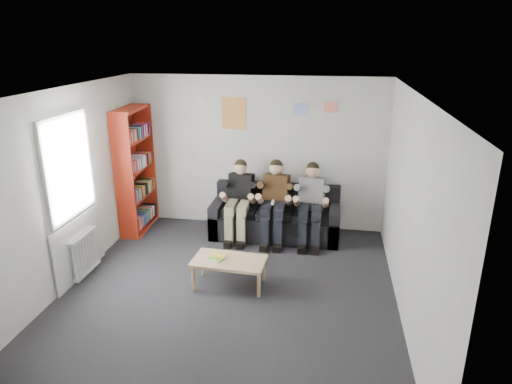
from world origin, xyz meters
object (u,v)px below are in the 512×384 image
person_left (239,201)px  person_middle (274,202)px  sofa (276,218)px  person_right (311,205)px  coffee_table (229,263)px  bookshelf (136,170)px

person_left → person_middle: size_ratio=0.98×
sofa → person_left: bearing=-161.7°
sofa → person_middle: size_ratio=1.60×
person_right → person_left: bearing=-170.4°
coffee_table → person_middle: (0.42, 1.63, 0.32)m
coffee_table → person_middle: bearing=75.4°
sofa → person_right: size_ratio=1.62×
person_right → coffee_table: bearing=-112.8°
coffee_table → bookshelf: bearing=140.1°
person_left → person_right: bearing=5.5°
person_middle → coffee_table: bearing=-96.4°
sofa → person_middle: 0.42m
bookshelf → sofa: bearing=-0.4°
person_middle → sofa: bearing=98.2°
bookshelf → person_middle: bearing=-5.1°
coffee_table → person_middle: 1.71m
coffee_table → person_right: (1.04, 1.63, 0.32)m
bookshelf → coffee_table: bookshelf is taller
bookshelf → person_right: bookshelf is taller
person_left → person_middle: (0.61, -0.00, 0.01)m
bookshelf → person_right: (3.07, -0.07, -0.43)m
person_left → person_right: 1.22m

